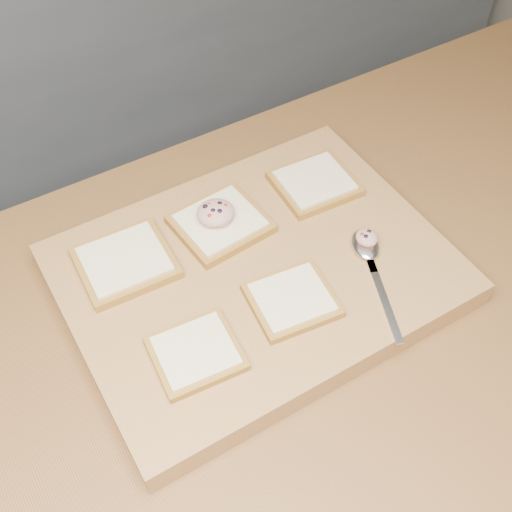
% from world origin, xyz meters
% --- Properties ---
extents(island_counter, '(2.00, 0.80, 0.90)m').
position_xyz_m(island_counter, '(0.00, 0.00, 0.45)').
color(island_counter, slate).
rests_on(island_counter, ground).
extents(back_counter, '(3.60, 0.62, 0.94)m').
position_xyz_m(back_counter, '(0.00, 1.43, 0.47)').
color(back_counter, slate).
rests_on(back_counter, ground).
extents(cutting_board, '(0.55, 0.41, 0.04)m').
position_xyz_m(cutting_board, '(0.05, 0.05, 0.92)').
color(cutting_board, '#9D7543').
rests_on(cutting_board, island_counter).
extents(bread_far_left, '(0.14, 0.13, 0.02)m').
position_xyz_m(bread_far_left, '(-0.12, 0.15, 0.95)').
color(bread_far_left, '#A27229').
rests_on(bread_far_left, cutting_board).
extents(bread_far_center, '(0.14, 0.13, 0.02)m').
position_xyz_m(bread_far_center, '(0.04, 0.14, 0.95)').
color(bread_far_center, '#A27229').
rests_on(bread_far_center, cutting_board).
extents(bread_far_right, '(0.13, 0.12, 0.02)m').
position_xyz_m(bread_far_right, '(0.21, 0.14, 0.95)').
color(bread_far_right, '#A27229').
rests_on(bread_far_right, cutting_board).
extents(bread_near_left, '(0.12, 0.11, 0.02)m').
position_xyz_m(bread_near_left, '(-0.10, -0.04, 0.95)').
color(bread_near_left, '#A27229').
rests_on(bread_near_left, cutting_board).
extents(bread_near_center, '(0.12, 0.12, 0.02)m').
position_xyz_m(bread_near_center, '(0.05, -0.03, 0.95)').
color(bread_near_center, '#A27229').
rests_on(bread_near_center, cutting_board).
extents(tuna_salad_dollop, '(0.06, 0.05, 0.03)m').
position_xyz_m(tuna_salad_dollop, '(0.03, 0.15, 0.98)').
color(tuna_salad_dollop, tan).
rests_on(tuna_salad_dollop, bread_far_center).
extents(spoon, '(0.10, 0.20, 0.01)m').
position_xyz_m(spoon, '(0.20, -0.02, 0.95)').
color(spoon, silver).
rests_on(spoon, cutting_board).
extents(spoon_salad, '(0.03, 0.03, 0.02)m').
position_xyz_m(spoon_salad, '(0.20, -0.00, 0.97)').
color(spoon_salad, tan).
rests_on(spoon_salad, spoon).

